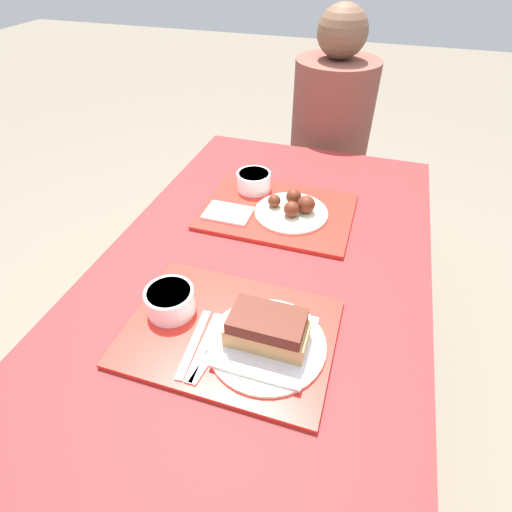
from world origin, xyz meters
TOP-DOWN VIEW (x-y plane):
  - ground_plane at (0.00, 0.00)m, footprint 12.00×12.00m
  - picnic_table at (0.00, 0.00)m, footprint 0.81×1.46m
  - picnic_bench_far at (0.00, 0.95)m, footprint 0.77×0.28m
  - tray_near at (0.00, -0.18)m, footprint 0.43×0.31m
  - tray_far at (-0.02, 0.28)m, footprint 0.43×0.31m
  - bowl_coleslaw_near at (-0.14, -0.17)m, footprint 0.10×0.10m
  - brisket_sandwich_plate at (0.08, -0.20)m, footprint 0.24×0.24m
  - plastic_fork_near at (-0.03, -0.24)m, footprint 0.02×0.17m
  - plastic_knife_near at (-0.01, -0.24)m, footprint 0.04×0.17m
  - plastic_spoon_near at (-0.06, -0.24)m, footprint 0.03×0.17m
  - bowl_coleslaw_far at (-0.12, 0.36)m, footprint 0.10×0.10m
  - wings_plate_far at (0.02, 0.27)m, footprint 0.21×0.21m
  - napkin_far at (-0.15, 0.21)m, footprint 0.13×0.09m
  - person_seated_across at (0.02, 0.95)m, footprint 0.32×0.32m

SIDE VIEW (x-z plane):
  - ground_plane at x=0.00m, z-range 0.00..0.00m
  - picnic_bench_far at x=0.00m, z-range 0.15..0.61m
  - picnic_table at x=0.00m, z-range 0.26..0.99m
  - tray_near at x=0.00m, z-range 0.73..0.74m
  - tray_far at x=-0.02m, z-range 0.73..0.74m
  - plastic_fork_near at x=-0.03m, z-range 0.74..0.75m
  - plastic_knife_near at x=-0.01m, z-range 0.74..0.75m
  - plastic_spoon_near at x=-0.06m, z-range 0.74..0.75m
  - napkin_far at x=-0.15m, z-range 0.74..0.75m
  - wings_plate_far at x=0.02m, z-range 0.73..0.79m
  - person_seated_across at x=0.02m, z-range 0.40..1.12m
  - bowl_coleslaw_near at x=-0.14m, z-range 0.75..0.80m
  - bowl_coleslaw_far at x=-0.12m, z-range 0.75..0.80m
  - brisket_sandwich_plate at x=0.08m, z-range 0.73..0.82m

